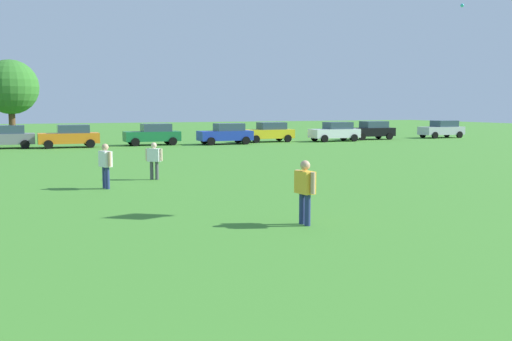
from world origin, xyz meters
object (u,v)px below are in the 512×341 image
(parked_car_gray_1, at_px, (4,137))
(parked_car_black_7, at_px, (371,130))
(adult_bystander, at_px, (305,187))
(tree_far_right, at_px, (11,87))
(bystander_midfield, at_px, (154,158))
(bystander_near_trees, at_px, (106,162))
(parked_car_orange_2, at_px, (70,136))
(parked_car_blue_4, at_px, (226,134))
(parked_car_yellow_5, at_px, (269,132))
(parked_car_white_6, at_px, (335,132))
(parked_car_green_3, at_px, (153,134))
(parked_car_silver_8, at_px, (442,129))

(parked_car_gray_1, distance_m, parked_car_black_7, 31.15)
(adult_bystander, bearing_deg, tree_far_right, -177.27)
(adult_bystander, height_order, bystander_midfield, adult_bystander)
(bystander_near_trees, relative_size, parked_car_gray_1, 0.39)
(bystander_midfield, xyz_separation_m, parked_car_orange_2, (-1.79, 21.12, -0.06))
(parked_car_gray_1, relative_size, parked_car_orange_2, 1.00)
(adult_bystander, distance_m, parked_car_orange_2, 31.97)
(tree_far_right, bearing_deg, adult_bystander, -78.75)
(parked_car_blue_4, height_order, parked_car_yellow_5, same)
(adult_bystander, height_order, parked_car_blue_4, parked_car_blue_4)
(parked_car_orange_2, height_order, parked_car_white_6, same)
(parked_car_gray_1, bearing_deg, tree_far_right, -96.31)
(bystander_midfield, distance_m, parked_car_green_3, 22.02)
(parked_car_green_3, xyz_separation_m, tree_far_right, (-10.27, 4.87, 3.69))
(parked_car_blue_4, bearing_deg, parked_car_white_6, -179.01)
(parked_car_green_3, xyz_separation_m, parked_car_silver_8, (28.32, 0.09, 0.00))
(adult_bystander, distance_m, parked_car_gray_1, 33.46)
(bystander_near_trees, xyz_separation_m, tree_far_right, (-3.53, 28.43, 3.56))
(parked_car_gray_1, height_order, parked_car_blue_4, same)
(adult_bystander, xyz_separation_m, parked_car_green_3, (2.90, 32.23, -0.14))
(parked_car_black_7, bearing_deg, bystander_near_trees, 41.29)
(parked_car_gray_1, xyz_separation_m, parked_car_orange_2, (4.48, -0.73, 0.00))
(parked_car_white_6, distance_m, tree_far_right, 27.02)
(bystander_near_trees, height_order, parked_car_green_3, parked_car_green_3)
(parked_car_white_6, bearing_deg, parked_car_black_7, -164.76)
(adult_bystander, distance_m, parked_car_yellow_5, 35.05)
(parked_car_blue_4, bearing_deg, parked_car_yellow_5, -161.39)
(parked_car_orange_2, relative_size, parked_car_white_6, 1.00)
(adult_bystander, relative_size, parked_car_silver_8, 0.39)
(parked_car_green_3, bearing_deg, parked_car_orange_2, 3.95)
(tree_far_right, bearing_deg, parked_car_orange_2, -53.14)
(adult_bystander, distance_m, parked_car_blue_4, 32.23)
(bystander_near_trees, bearing_deg, tree_far_right, -11.18)
(tree_far_right, bearing_deg, bystander_midfield, -77.70)
(adult_bystander, distance_m, bystander_midfield, 10.79)
(parked_car_gray_1, bearing_deg, parked_car_black_7, 179.92)
(parked_car_black_7, bearing_deg, parked_car_orange_2, 1.47)
(bystander_midfield, distance_m, parked_car_gray_1, 22.73)
(parked_car_yellow_5, height_order, parked_car_white_6, same)
(bystander_midfield, xyz_separation_m, parked_car_black_7, (24.89, 21.80, -0.06))
(bystander_near_trees, relative_size, parked_car_black_7, 0.39)
(parked_car_gray_1, distance_m, parked_car_blue_4, 16.53)
(parked_car_orange_2, relative_size, parked_car_green_3, 1.00)
(parked_car_orange_2, height_order, parked_car_silver_8, same)
(adult_bystander, bearing_deg, bystander_near_trees, -164.57)
(bystander_near_trees, relative_size, parked_car_blue_4, 0.39)
(bystander_midfield, height_order, parked_car_green_3, parked_car_green_3)
(parked_car_gray_1, relative_size, parked_car_white_6, 1.00)
(parked_car_gray_1, bearing_deg, parked_car_white_6, 177.25)
(parked_car_yellow_5, bearing_deg, parked_car_orange_2, 2.65)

